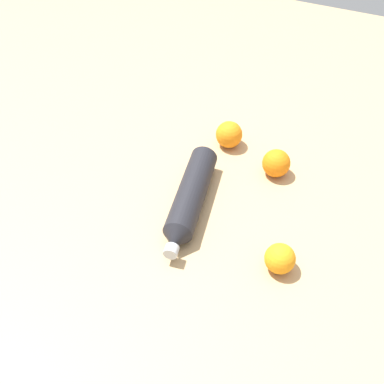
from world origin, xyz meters
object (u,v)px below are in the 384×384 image
(water_bottle, at_px, (190,198))
(orange_1, at_px, (280,259))
(orange_2, at_px, (229,135))
(orange_0, at_px, (276,163))

(water_bottle, height_order, orange_1, water_bottle)
(water_bottle, distance_m, orange_2, 0.25)
(orange_0, relative_size, orange_2, 0.99)
(water_bottle, relative_size, orange_2, 4.55)
(orange_1, bearing_deg, orange_0, -70.22)
(orange_1, bearing_deg, orange_2, -53.19)
(water_bottle, bearing_deg, orange_2, 170.09)
(water_bottle, distance_m, orange_1, 0.25)
(orange_0, height_order, orange_1, orange_0)
(water_bottle, distance_m, orange_0, 0.24)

